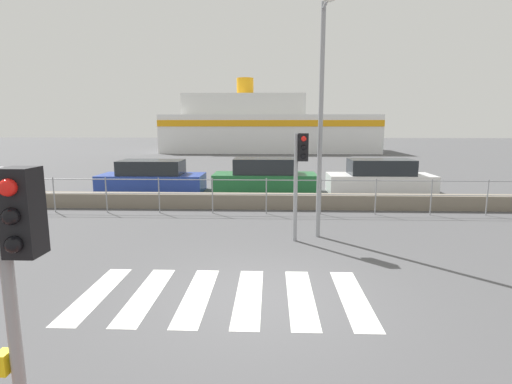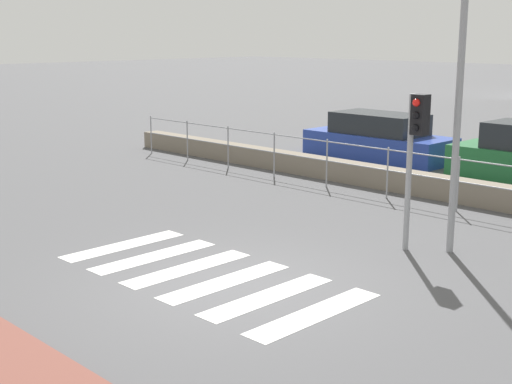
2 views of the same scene
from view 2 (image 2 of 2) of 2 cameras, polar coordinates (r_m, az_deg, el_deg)
name	(u,v)px [view 2 (image 2 of 2)]	position (r m, az deg, el deg)	size (l,w,h in m)	color
ground_plane	(236,285)	(10.85, -1.65, -7.47)	(160.00, 160.00, 0.00)	#4C4C4F
crosswalk	(206,275)	(11.32, -4.00, -6.62)	(4.95, 2.40, 0.01)	silver
seawall	(477,193)	(16.53, 17.28, -0.11)	(23.95, 0.55, 0.51)	slate
harbor_fence	(458,176)	(15.67, 15.89, 1.27)	(21.59, 0.04, 1.19)	gray
traffic_light_far	(415,137)	(12.38, 12.64, 4.31)	(0.34, 0.32, 2.73)	gray
streetlamp	(455,36)	(12.14, 15.60, 11.90)	(0.32, 1.31, 5.87)	gray
parked_car_blue	(379,139)	(22.00, 9.78, 4.18)	(4.56, 1.77, 1.38)	#233D9E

